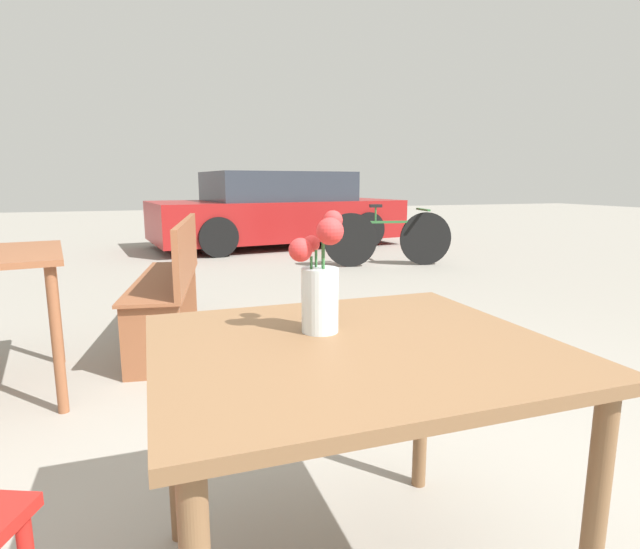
# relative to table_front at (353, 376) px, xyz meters

# --- Properties ---
(table_front) EXTENTS (0.98, 0.86, 0.71)m
(table_front) POSITION_rel_table_front_xyz_m (0.00, 0.00, 0.00)
(table_front) COLOR brown
(table_front) RESTS_ON ground_plane
(flower_vase) EXTENTS (0.15, 0.15, 0.32)m
(flower_vase) POSITION_rel_table_front_xyz_m (-0.05, 0.10, 0.21)
(flower_vase) COLOR silver
(flower_vase) RESTS_ON table_front
(bench_near) EXTENTS (0.57, 1.53, 0.85)m
(bench_near) POSITION_rel_table_front_xyz_m (-0.33, 2.42, -0.17)
(bench_near) COLOR brown
(bench_near) RESTS_ON ground_plane
(bicycle) EXTENTS (1.71, 0.47, 0.82)m
(bicycle) POSITION_rel_table_front_xyz_m (2.52, 4.84, -0.25)
(bicycle) COLOR black
(bicycle) RESTS_ON ground_plane
(parked_car) EXTENTS (4.42, 2.39, 1.27)m
(parked_car) POSITION_rel_table_front_xyz_m (1.64, 7.41, -0.01)
(parked_car) COLOR maroon
(parked_car) RESTS_ON ground_plane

